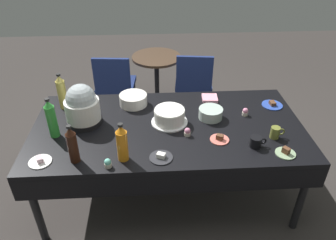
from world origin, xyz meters
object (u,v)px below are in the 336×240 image
(glass_salad_bowl, at_px, (211,113))
(coffee_mug_olive, at_px, (275,132))
(potluck_table, at_px, (168,131))
(dessert_plate_charcoal, at_px, (161,157))
(frosted_layer_cake, at_px, (169,116))
(dessert_plate_white, at_px, (40,161))
(cupcake_rose, at_px, (245,112))
(soda_bottle_orange_juice, at_px, (122,143))
(dessert_plate_sage, at_px, (286,152))
(dessert_plate_cobalt, at_px, (272,105))
(cupcake_mint, at_px, (187,132))
(soda_bottle_cola, at_px, (72,145))
(maroon_chair_left, at_px, (115,83))
(coffee_mug_black, at_px, (256,142))
(round_cafe_table, at_px, (157,73))
(maroon_chair_right, at_px, (194,80))
(soda_bottle_ginger_ale, at_px, (62,92))
(cupcake_lemon, at_px, (108,163))
(slow_cooker, at_px, (82,106))
(ceramic_snack_bowl, at_px, (133,100))
(dessert_plate_coral, at_px, (220,139))
(soda_bottle_lime_soda, at_px, (52,119))

(glass_salad_bowl, xyz_separation_m, coffee_mug_olive, (0.45, -0.31, 0.00))
(potluck_table, distance_m, dessert_plate_charcoal, 0.42)
(frosted_layer_cake, relative_size, dessert_plate_white, 1.87)
(cupcake_rose, distance_m, soda_bottle_orange_juice, 1.14)
(dessert_plate_sage, bearing_deg, dessert_plate_cobalt, 79.25)
(dessert_plate_cobalt, relative_size, cupcake_mint, 2.72)
(soda_bottle_cola, xyz_separation_m, maroon_chair_left, (0.12, 1.71, -0.40))
(coffee_mug_black, relative_size, maroon_chair_left, 0.15)
(round_cafe_table, bearing_deg, dessert_plate_white, -114.15)
(maroon_chair_left, height_order, round_cafe_table, maroon_chair_left)
(dessert_plate_charcoal, bearing_deg, soda_bottle_orange_juice, 178.51)
(soda_bottle_cola, bearing_deg, potluck_table, 30.71)
(soda_bottle_orange_juice, bearing_deg, maroon_chair_right, 66.91)
(coffee_mug_black, xyz_separation_m, coffee_mug_olive, (0.18, 0.10, 0.01))
(potluck_table, relative_size, dessert_plate_charcoal, 13.11)
(dessert_plate_sage, relative_size, dessert_plate_charcoal, 0.87)
(frosted_layer_cake, bearing_deg, maroon_chair_left, 114.17)
(potluck_table, distance_m, soda_bottle_ginger_ale, 0.98)
(dessert_plate_charcoal, relative_size, cupcake_lemon, 2.49)
(slow_cooker, height_order, coffee_mug_black, slow_cooker)
(soda_bottle_cola, relative_size, round_cafe_table, 0.41)
(ceramic_snack_bowl, bearing_deg, soda_bottle_ginger_ale, -178.43)
(dessert_plate_coral, distance_m, soda_bottle_orange_juice, 0.75)
(dessert_plate_white, bearing_deg, soda_bottle_ginger_ale, 88.46)
(dessert_plate_coral, bearing_deg, cupcake_lemon, -162.67)
(potluck_table, height_order, dessert_plate_charcoal, dessert_plate_charcoal)
(dessert_plate_sage, xyz_separation_m, dessert_plate_charcoal, (-0.90, 0.01, -0.00))
(maroon_chair_left, bearing_deg, frosted_layer_cake, -65.83)
(cupcake_rose, height_order, coffee_mug_black, coffee_mug_black)
(frosted_layer_cake, relative_size, dessert_plate_sage, 2.05)
(glass_salad_bowl, bearing_deg, dessert_plate_charcoal, -131.19)
(slow_cooker, bearing_deg, cupcake_mint, -15.26)
(frosted_layer_cake, bearing_deg, dessert_plate_sage, -29.29)
(ceramic_snack_bowl, xyz_separation_m, soda_bottle_ginger_ale, (-0.61, -0.02, 0.10))
(coffee_mug_olive, bearing_deg, maroon_chair_left, 131.88)
(maroon_chair_left, bearing_deg, ceramic_snack_bowl, -74.51)
(dessert_plate_white, bearing_deg, coffee_mug_black, 3.26)
(dessert_plate_sage, distance_m, dessert_plate_charcoal, 0.90)
(glass_salad_bowl, height_order, round_cafe_table, glass_salad_bowl)
(coffee_mug_black, bearing_deg, maroon_chair_left, 126.18)
(frosted_layer_cake, relative_size, glass_salad_bowl, 1.49)
(cupcake_rose, distance_m, cupcake_mint, 0.59)
(potluck_table, bearing_deg, soda_bottle_cola, -149.29)
(maroon_chair_left, bearing_deg, potluck_table, -66.98)
(slow_cooker, height_order, soda_bottle_ginger_ale, slow_cooker)
(slow_cooker, relative_size, soda_bottle_lime_soda, 1.05)
(potluck_table, bearing_deg, frosted_layer_cake, 68.93)
(cupcake_rose, bearing_deg, ceramic_snack_bowl, 166.12)
(soda_bottle_lime_soda, relative_size, coffee_mug_olive, 2.95)
(dessert_plate_sage, height_order, maroon_chair_left, maroon_chair_left)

